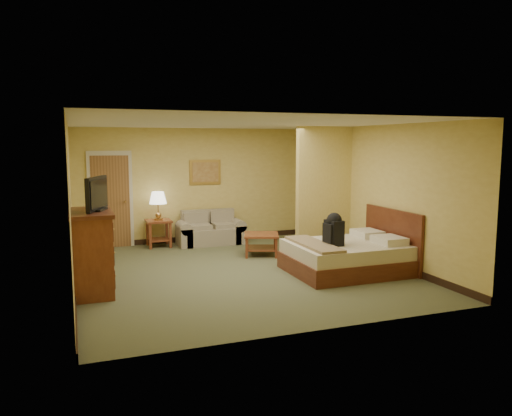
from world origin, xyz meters
name	(u,v)px	position (x,y,z in m)	size (l,w,h in m)	color
floor	(239,271)	(0.00, 0.00, 0.00)	(6.00, 6.00, 0.00)	#525637
ceiling	(238,123)	(0.00, 0.00, 2.60)	(6.00, 6.00, 0.00)	white
back_wall	(198,185)	(0.00, 3.00, 1.30)	(5.50, 0.02, 2.60)	#D7BC5C
left_wall	(71,206)	(-2.75, 0.00, 1.30)	(0.02, 6.00, 2.60)	#D7BC5C
right_wall	(374,193)	(2.75, 0.00, 1.30)	(0.02, 6.00, 2.60)	#D7BC5C
partition	(324,190)	(2.15, 0.93, 1.30)	(1.20, 0.15, 2.60)	#D7BC5C
door	(111,200)	(-1.95, 2.96, 1.03)	(0.94, 0.16, 2.10)	beige
baseboard	(199,238)	(0.00, 2.99, 0.06)	(5.50, 0.02, 0.12)	black
loveseat	(211,233)	(0.17, 2.57, 0.25)	(1.50, 0.70, 0.76)	gray
side_table	(159,229)	(-0.98, 2.65, 0.39)	(0.54, 0.54, 0.59)	maroon
table_lamp	(158,199)	(-0.98, 2.65, 1.06)	(0.38, 0.38, 0.62)	#AD7F3F
coffee_table	(261,240)	(0.84, 1.09, 0.31)	(0.88, 0.88, 0.44)	maroon
wall_picture	(205,172)	(0.17, 2.97, 1.60)	(0.73, 0.04, 0.57)	#B78E3F
dresser	(92,252)	(-2.48, -0.42, 0.63)	(0.62, 1.18, 1.26)	maroon
tv	(97,195)	(-2.38, -0.42, 1.50)	(0.35, 0.80, 0.51)	black
bed	(349,256)	(1.82, -0.69, 0.29)	(1.97, 1.67, 1.08)	#4D1F12
backpack	(334,228)	(1.44, -0.80, 0.82)	(0.26, 0.34, 0.56)	black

